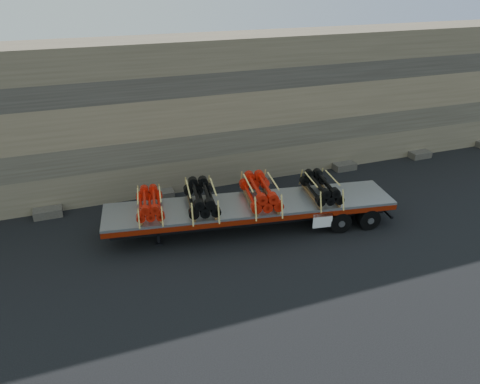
% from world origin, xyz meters
% --- Properties ---
extents(ground, '(120.00, 120.00, 0.00)m').
position_xyz_m(ground, '(0.00, 0.00, 0.00)').
color(ground, black).
rests_on(ground, ground).
extents(rock_wall, '(44.00, 3.00, 7.00)m').
position_xyz_m(rock_wall, '(0.00, 6.50, 3.50)').
color(rock_wall, '#7A6B54').
rests_on(rock_wall, ground).
extents(trailer, '(12.01, 4.12, 1.18)m').
position_xyz_m(trailer, '(-0.09, 0.59, 0.59)').
color(trailer, '#B9BCC1').
rests_on(trailer, ground).
extents(bundle_front, '(1.35, 2.21, 0.73)m').
position_xyz_m(bundle_front, '(-4.07, 1.23, 1.55)').
color(bundle_front, red).
rests_on(bundle_front, trailer).
extents(bundle_midfront, '(1.57, 2.56, 0.85)m').
position_xyz_m(bundle_midfront, '(-2.08, 0.91, 1.61)').
color(bundle_midfront, black).
rests_on(bundle_midfront, trailer).
extents(bundle_midrear, '(1.64, 2.68, 0.89)m').
position_xyz_m(bundle_midrear, '(0.30, 0.53, 1.63)').
color(bundle_midrear, red).
rests_on(bundle_midrear, trailer).
extents(bundle_rear, '(1.48, 2.43, 0.81)m').
position_xyz_m(bundle_rear, '(2.87, 0.11, 1.58)').
color(bundle_rear, black).
rests_on(bundle_rear, trailer).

